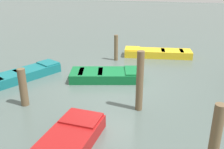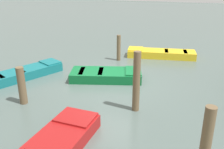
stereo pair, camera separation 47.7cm
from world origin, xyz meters
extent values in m
plane|color=#4C5B56|center=(0.00, 0.00, 0.00)|extent=(80.00, 80.00, 0.00)
cube|color=gold|center=(-4.41, 1.52, 0.20)|extent=(1.62, 3.91, 0.40)
cube|color=#4C3319|center=(-4.41, 1.52, 0.34)|extent=(1.31, 3.32, 0.04)
cube|color=gold|center=(-4.18, 0.06, 0.43)|extent=(1.07, 0.97, 0.06)
cube|color=#42301E|center=(-4.45, 1.81, 0.38)|extent=(0.84, 0.32, 0.04)
cube|color=#42301E|center=(-4.61, 2.84, 0.38)|extent=(0.84, 0.32, 0.04)
cube|color=#14666B|center=(0.69, -3.96, 0.20)|extent=(3.47, 2.40, 0.40)
cube|color=beige|center=(0.69, -3.96, 0.34)|extent=(2.92, 1.97, 0.04)
cube|color=#14666B|center=(-0.49, -3.37, 0.43)|extent=(1.07, 1.14, 0.06)
cube|color=#9B9789|center=(0.92, -4.07, 0.38)|extent=(0.53, 0.79, 0.04)
cube|color=#9B9789|center=(1.75, -4.48, 0.38)|extent=(0.53, 0.79, 0.04)
cube|color=maroon|center=(3.89, 0.15, 0.43)|extent=(0.92, 1.14, 0.06)
cube|color=#0F602D|center=(-0.20, -0.36, 0.20)|extent=(2.11, 3.36, 0.40)
cube|color=orange|center=(-0.20, -0.36, 0.34)|extent=(1.70, 2.83, 0.04)
cube|color=#0F602D|center=(-0.53, 0.82, 0.43)|extent=(1.32, 0.98, 0.06)
cube|color=#B06E1E|center=(-0.14, -0.58, 0.38)|extent=(1.04, 0.47, 0.04)
cube|color=#B06E1E|center=(0.09, -1.41, 0.38)|extent=(1.04, 0.47, 0.04)
cylinder|color=brown|center=(2.14, 1.57, 1.06)|extent=(0.24, 0.24, 2.11)
cylinder|color=brown|center=(4.49, 3.77, 0.85)|extent=(0.26, 0.26, 1.70)
cylinder|color=brown|center=(-3.08, -0.63, 0.71)|extent=(0.21, 0.21, 1.42)
cylinder|color=brown|center=(2.92, -2.44, 0.70)|extent=(0.28, 0.28, 1.39)
camera|label=1|loc=(9.97, 2.79, 4.34)|focal=40.75mm
camera|label=2|loc=(9.83, 3.25, 4.34)|focal=40.75mm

